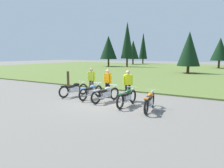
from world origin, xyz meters
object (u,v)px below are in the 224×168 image
Objects in this scene: motorcycle_silver at (106,94)px; rider_with_back_turned at (108,82)px; trail_marker_post at (68,81)px; motorcycle_british_green at (127,97)px; motorcycle_black at (74,89)px; motorcycle_sky_blue at (91,91)px; motorcycle_orange at (150,101)px; rider_in_hivis_vest at (91,79)px; rider_near_row_end at (128,83)px.

motorcycle_silver is 1.17m from rider_with_back_turned.
rider_with_back_turned is at bearing -9.11° from trail_marker_post.
motorcycle_black is at bearing 172.19° from motorcycle_british_green.
motorcycle_sky_blue is 3.81m from motorcycle_orange.
rider_with_back_turned reaches higher than motorcycle_sky_blue.
motorcycle_british_green is at bearing -18.00° from trail_marker_post.
motorcycle_black and motorcycle_sky_blue have the same top height.
motorcycle_black is 2.18m from rider_with_back_turned.
motorcycle_black is 5.16m from motorcycle_orange.
trail_marker_post is at bearing 175.56° from rider_in_hivis_vest.
motorcycle_orange is 3.44m from rider_with_back_turned.
motorcycle_british_green is (3.85, -0.53, 0.00)m from motorcycle_black.
rider_in_hivis_vest is at bearing 144.72° from motorcycle_silver.
motorcycle_black is at bearing -116.84° from rider_in_hivis_vest.
motorcycle_black is 3.45m from rider_near_row_end.
trail_marker_post is (-6.68, 2.00, 0.25)m from motorcycle_orange.
motorcycle_sky_blue is 2.18m from rider_near_row_end.
motorcycle_black is 2.02m from trail_marker_post.
motorcycle_orange is 6.98m from trail_marker_post.
rider_in_hivis_vest is at bearing 154.19° from motorcycle_british_green.
motorcycle_orange is at bearing -16.69° from trail_marker_post.
motorcycle_orange is 1.25× the size of rider_with_back_turned.
trail_marker_post reaches higher than motorcycle_orange.
rider_with_back_turned is (2.01, 0.66, 0.51)m from motorcycle_black.
motorcycle_sky_blue and motorcycle_silver have the same top height.
rider_near_row_end is at bearing -10.16° from rider_in_hivis_vest.
trail_marker_post reaches higher than motorcycle_sky_blue.
rider_with_back_turned is at bearing 147.16° from motorcycle_british_green.
rider_near_row_end is at bearing 113.88° from motorcycle_british_green.
motorcycle_orange is at bearing -24.78° from rider_with_back_turned.
motorcycle_british_green and motorcycle_orange have the same top height.
rider_in_hivis_vest is (-1.92, 1.36, 0.51)m from motorcycle_silver.
rider_in_hivis_vest reaches higher than motorcycle_sky_blue.
motorcycle_british_green is 1.26× the size of rider_with_back_turned.
motorcycle_orange is at bearing -10.26° from motorcycle_silver.
trail_marker_post is at bearing 162.00° from motorcycle_british_green.
motorcycle_black is at bearing -170.46° from rider_near_row_end.
motorcycle_british_green is 5.72m from trail_marker_post.
motorcycle_black is at bearing -161.78° from rider_with_back_turned.
motorcycle_black is 1.23× the size of rider_in_hivis_vest.
rider_in_hivis_vest is 2.15m from trail_marker_post.
motorcycle_british_green is 3.71m from rider_in_hivis_vest.
motorcycle_sky_blue is 1.26× the size of rider_with_back_turned.
rider_with_back_turned is at bearing -15.65° from rider_in_hivis_vest.
motorcycle_silver is 1.24× the size of rider_near_row_end.
rider_with_back_turned is at bearing 175.98° from rider_near_row_end.
rider_near_row_end is (0.90, 0.85, 0.51)m from motorcycle_silver.
rider_with_back_turned reaches higher than motorcycle_british_green.
motorcycle_black is 2.48m from motorcycle_silver.
rider_near_row_end is (-1.73, 1.33, 0.51)m from motorcycle_orange.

